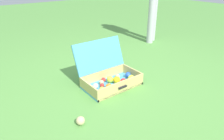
% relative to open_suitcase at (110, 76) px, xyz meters
% --- Properties ---
extents(ground_plane, '(16.00, 16.00, 0.00)m').
position_rel_open_suitcase_xyz_m(ground_plane, '(0.04, -0.13, -0.11)').
color(ground_plane, '#569342').
extents(open_suitcase, '(0.64, 0.53, 0.48)m').
position_rel_open_suitcase_xyz_m(open_suitcase, '(0.00, 0.00, 0.00)').
color(open_suitcase, '#4799C6').
rests_on(open_suitcase, ground).
extents(stray_ball_on_grass, '(0.08, 0.08, 0.08)m').
position_rel_open_suitcase_xyz_m(stray_ball_on_grass, '(-0.63, -0.42, -0.07)').
color(stray_ball_on_grass, '#D1B784').
rests_on(stray_ball_on_grass, ground).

